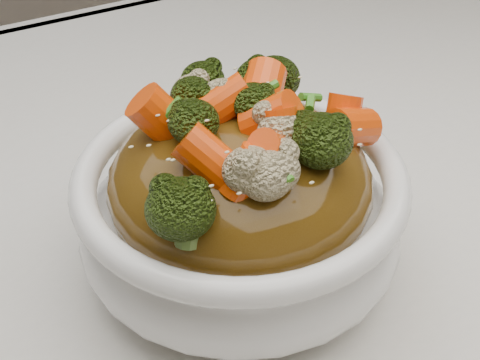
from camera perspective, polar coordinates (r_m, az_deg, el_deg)
tablecloth at (r=0.55m, az=3.43°, el=-4.61°), size 1.20×0.80×0.04m
bowl at (r=0.47m, az=-0.00°, el=-2.98°), size 0.27×0.27×0.08m
sauce_base at (r=0.45m, az=-0.00°, el=-0.29°), size 0.22×0.22×0.09m
carrots at (r=0.42m, az=-0.00°, el=6.13°), size 0.22×0.22×0.05m
broccoli at (r=0.42m, az=-0.00°, el=6.02°), size 0.22×0.22×0.04m
cauliflower at (r=0.42m, az=-0.00°, el=5.80°), size 0.22×0.22×0.03m
scallions at (r=0.42m, az=-0.00°, el=6.24°), size 0.16×0.16×0.02m
sesame_seeds at (r=0.42m, az=-0.00°, el=6.24°), size 0.19×0.19×0.01m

